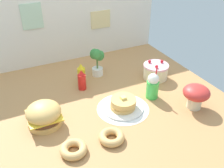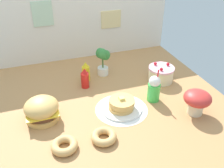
% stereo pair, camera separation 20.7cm
% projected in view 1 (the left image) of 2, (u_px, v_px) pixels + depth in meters
% --- Properties ---
extents(ground_plane, '(2.03, 2.19, 0.02)m').
position_uv_depth(ground_plane, '(115.00, 111.00, 2.07)').
color(ground_plane, '#B27F4C').
extents(back_wall, '(2.03, 0.04, 0.83)m').
position_uv_depth(back_wall, '(71.00, 23.00, 2.67)').
color(back_wall, silver).
rests_on(back_wall, ground_plane).
extents(doily_mat, '(0.44, 0.44, 0.00)m').
position_uv_depth(doily_mat, '(123.00, 108.00, 2.08)').
color(doily_mat, white).
rests_on(doily_mat, ground_plane).
extents(burger, '(0.26, 0.26, 0.19)m').
position_uv_depth(burger, '(44.00, 115.00, 1.87)').
color(burger, '#DBA859').
rests_on(burger, ground_plane).
extents(pancake_stack, '(0.34, 0.34, 0.12)m').
position_uv_depth(pancake_stack, '(123.00, 104.00, 2.05)').
color(pancake_stack, white).
rests_on(pancake_stack, doily_mat).
extents(layer_cake, '(0.25, 0.25, 0.18)m').
position_uv_depth(layer_cake, '(156.00, 71.00, 2.47)').
color(layer_cake, beige).
rests_on(layer_cake, ground_plane).
extents(ketchup_bottle, '(0.08, 0.08, 0.20)m').
position_uv_depth(ketchup_bottle, '(82.00, 80.00, 2.29)').
color(ketchup_bottle, red).
rests_on(ketchup_bottle, ground_plane).
extents(mustard_bottle, '(0.08, 0.08, 0.20)m').
position_uv_depth(mustard_bottle, '(81.00, 74.00, 2.40)').
color(mustard_bottle, yellow).
rests_on(mustard_bottle, ground_plane).
extents(cream_soda_cup, '(0.11, 0.11, 0.30)m').
position_uv_depth(cream_soda_cup, '(153.00, 86.00, 2.16)').
color(cream_soda_cup, green).
rests_on(cream_soda_cup, ground_plane).
extents(donut_pink_glaze, '(0.18, 0.18, 0.06)m').
position_uv_depth(donut_pink_glaze, '(74.00, 149.00, 1.66)').
color(donut_pink_glaze, tan).
rests_on(donut_pink_glaze, ground_plane).
extents(donut_chocolate, '(0.18, 0.18, 0.06)m').
position_uv_depth(donut_chocolate, '(112.00, 137.00, 1.75)').
color(donut_chocolate, tan).
rests_on(donut_chocolate, ground_plane).
extents(potted_plant, '(0.14, 0.12, 0.30)m').
position_uv_depth(potted_plant, '(97.00, 61.00, 2.48)').
color(potted_plant, white).
rests_on(potted_plant, ground_plane).
extents(mushroom_stool, '(0.22, 0.22, 0.21)m').
position_uv_depth(mushroom_stool, '(196.00, 94.00, 2.03)').
color(mushroom_stool, beige).
rests_on(mushroom_stool, ground_plane).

